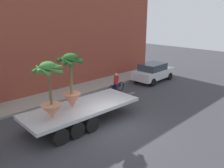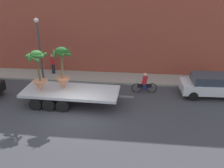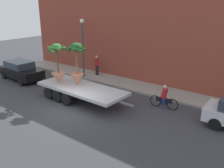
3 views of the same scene
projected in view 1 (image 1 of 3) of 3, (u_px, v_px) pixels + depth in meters
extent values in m
plane|color=#38383D|center=(112.00, 128.00, 11.94)|extent=(60.00, 60.00, 0.00)
cube|color=gray|center=(51.00, 97.00, 16.09)|extent=(24.00, 2.20, 0.15)
cube|color=brown|center=(34.00, 41.00, 16.16)|extent=(24.00, 1.20, 7.65)
cube|color=#B7BABF|center=(82.00, 107.00, 12.25)|extent=(6.34, 2.59, 0.18)
cylinder|color=black|center=(38.00, 120.00, 11.87)|extent=(0.81, 0.24, 0.80)
cylinder|color=black|center=(61.00, 137.00, 10.29)|extent=(0.81, 0.24, 0.80)
cylinder|color=black|center=(53.00, 115.00, 12.45)|extent=(0.81, 0.24, 0.80)
cylinder|color=black|center=(77.00, 130.00, 10.86)|extent=(0.81, 0.24, 0.80)
cylinder|color=black|center=(67.00, 111.00, 13.02)|extent=(0.81, 0.24, 0.80)
cylinder|color=black|center=(92.00, 124.00, 11.43)|extent=(0.81, 0.24, 0.80)
cube|color=slate|center=(129.00, 94.00, 14.66)|extent=(1.00, 0.13, 0.10)
cone|color=#C17251|center=(72.00, 101.00, 11.89)|extent=(0.91, 0.91, 0.77)
cylinder|color=brown|center=(71.00, 76.00, 11.52)|extent=(0.20, 0.16, 1.84)
ellipsoid|color=#235B23|center=(70.00, 58.00, 11.26)|extent=(0.72, 0.72, 0.45)
cone|color=#235B23|center=(76.00, 58.00, 11.58)|extent=(0.29, 0.82, 0.49)
cone|color=#235B23|center=(71.00, 57.00, 11.69)|extent=(0.82, 0.72, 0.41)
cone|color=#235B23|center=(64.00, 58.00, 11.55)|extent=(0.95, 0.31, 0.42)
cone|color=#235B23|center=(63.00, 60.00, 11.13)|extent=(0.42, 0.78, 0.47)
cone|color=#235B23|center=(65.00, 61.00, 10.90)|extent=(0.51, 0.89, 0.55)
cone|color=#235B23|center=(74.00, 60.00, 10.94)|extent=(0.87, 0.39, 0.42)
cone|color=#235B23|center=(79.00, 59.00, 11.23)|extent=(0.83, 0.70, 0.51)
cone|color=tan|center=(52.00, 111.00, 10.68)|extent=(0.97, 0.97, 0.68)
cylinder|color=brown|center=(49.00, 86.00, 10.31)|extent=(0.18, 0.12, 1.79)
ellipsoid|color=#387A33|center=(48.00, 66.00, 10.04)|extent=(0.70, 0.70, 0.44)
cone|color=#387A33|center=(56.00, 66.00, 10.30)|extent=(0.28, 0.87, 0.33)
cone|color=#387A33|center=(50.00, 66.00, 10.47)|extent=(0.77, 0.75, 0.48)
cone|color=#387A33|center=(40.00, 67.00, 10.30)|extent=(0.96, 0.41, 0.53)
cone|color=#387A33|center=(38.00, 68.00, 9.88)|extent=(0.47, 0.88, 0.36)
cone|color=#387A33|center=(42.00, 70.00, 9.70)|extent=(0.54, 0.84, 0.54)
cone|color=#387A33|center=(52.00, 70.00, 9.70)|extent=(0.96, 0.34, 0.55)
cone|color=#387A33|center=(56.00, 68.00, 9.93)|extent=(0.84, 0.57, 0.33)
torus|color=black|center=(121.00, 87.00, 17.59)|extent=(0.74, 0.13, 0.74)
torus|color=black|center=(111.00, 90.00, 16.78)|extent=(0.74, 0.13, 0.74)
cube|color=black|center=(116.00, 86.00, 17.13)|extent=(1.04, 0.16, 0.28)
cylinder|color=red|center=(116.00, 80.00, 17.00)|extent=(0.47, 0.38, 0.65)
sphere|color=tan|center=(116.00, 75.00, 16.88)|extent=(0.24, 0.24, 0.24)
cube|color=navy|center=(116.00, 87.00, 17.15)|extent=(0.30, 0.27, 0.44)
cube|color=silver|center=(154.00, 73.00, 20.14)|extent=(4.14, 1.92, 0.70)
cube|color=#2D3842|center=(153.00, 67.00, 19.81)|extent=(2.30, 1.67, 0.56)
cylinder|color=black|center=(154.00, 73.00, 21.71)|extent=(0.65, 0.22, 0.64)
cylinder|color=black|center=(170.00, 76.00, 20.61)|extent=(0.65, 0.22, 0.64)
cylinder|color=black|center=(137.00, 78.00, 19.86)|extent=(0.65, 0.22, 0.64)
cylinder|color=black|center=(153.00, 82.00, 18.77)|extent=(0.65, 0.22, 0.64)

